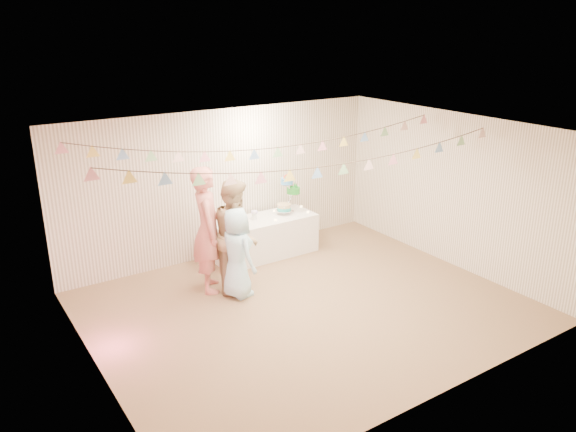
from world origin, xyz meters
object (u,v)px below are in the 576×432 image
cake_stand (289,192)px  person_adult_b (236,235)px  person_adult_a (208,229)px  table (264,237)px  person_child (237,253)px

cake_stand → person_adult_b: 1.83m
person_adult_a → person_adult_b: 0.44m
person_adult_a → table: bearing=-43.6°
table → cake_stand: 0.92m
cake_stand → person_adult_a: bearing=-159.7°
table → person_adult_b: (-1.02, -0.86, 0.53)m
cake_stand → person_child: cake_stand is taller
cake_stand → person_adult_a: (-1.95, -0.72, -0.10)m
person_adult_a → person_adult_b: size_ratio=1.12×
table → cake_stand: bearing=5.2°
person_adult_b → cake_stand: bearing=-27.6°
table → person_adult_b: bearing=-139.8°
person_adult_b → table: bearing=-17.6°
person_adult_a → person_adult_b: bearing=-95.6°
cake_stand → person_adult_a: person_adult_a is taller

